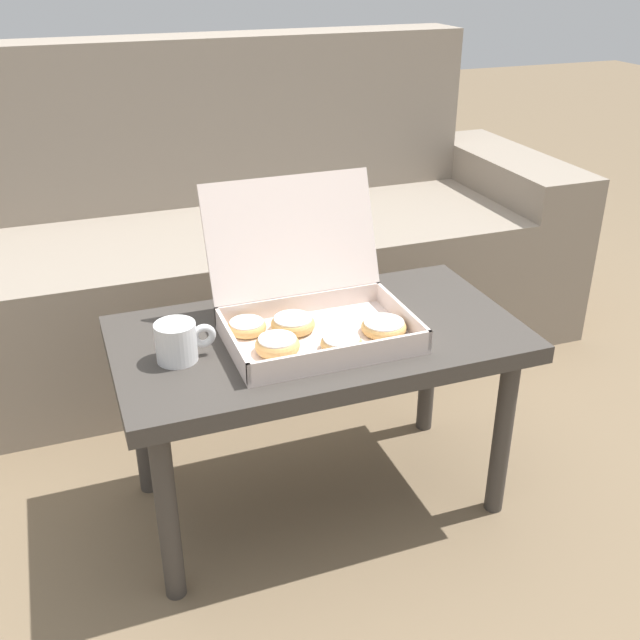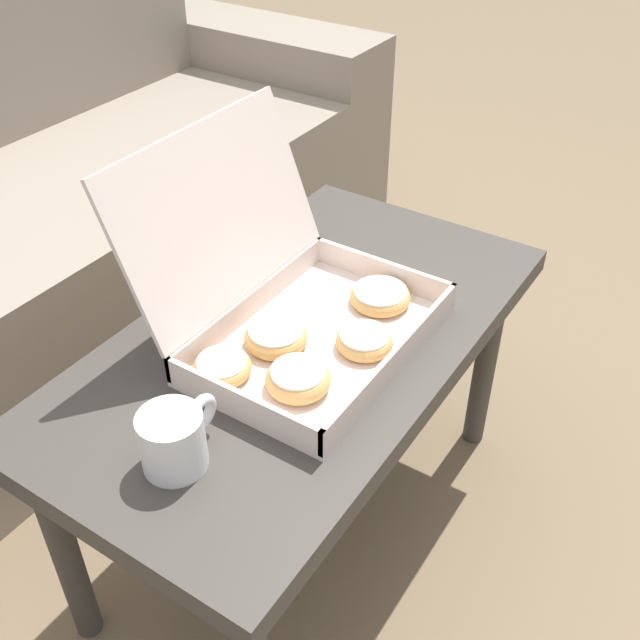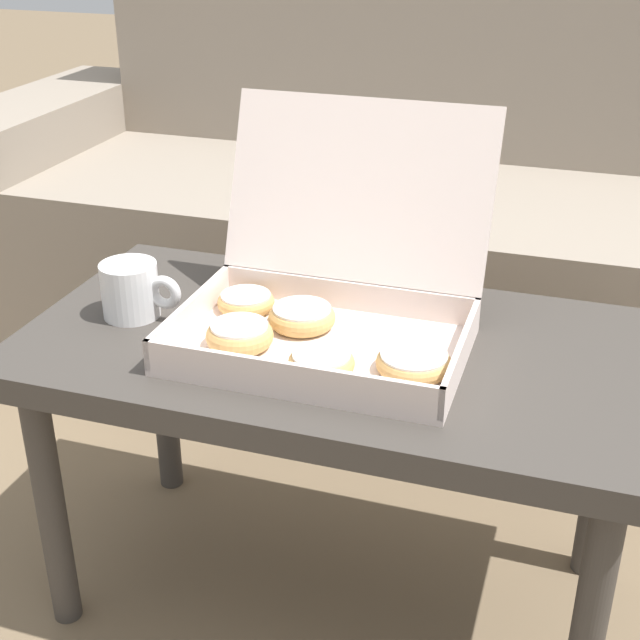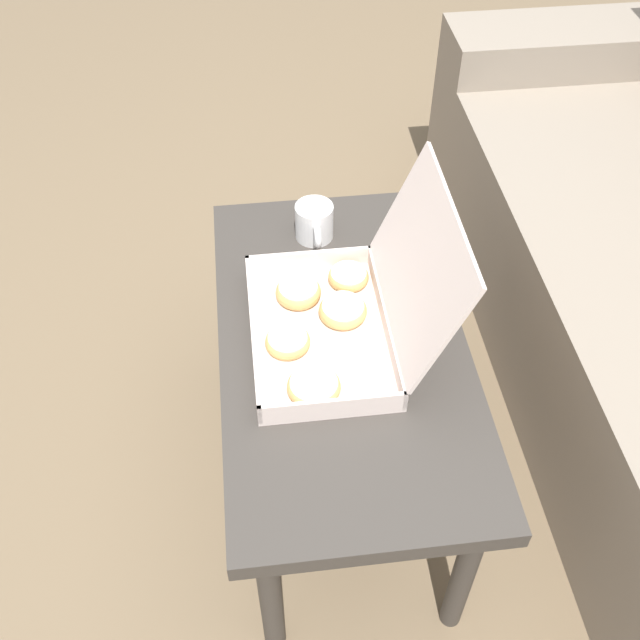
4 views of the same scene
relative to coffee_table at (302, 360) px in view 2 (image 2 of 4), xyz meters
name	(u,v)px [view 2 (image 2 of 4)]	position (x,y,z in m)	size (l,w,h in m)	color
ground_plane	(260,495)	(0.00, 0.11, -0.41)	(12.00, 12.00, 0.00)	#756047
coffee_table	(302,360)	(0.00, 0.00, 0.00)	(0.90, 0.49, 0.47)	#3D3833
pastry_box	(294,312)	(-0.02, 0.00, 0.11)	(0.40, 0.37, 0.31)	silver
coffee_mug	(174,439)	(-0.31, -0.02, 0.10)	(0.13, 0.09, 0.08)	white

